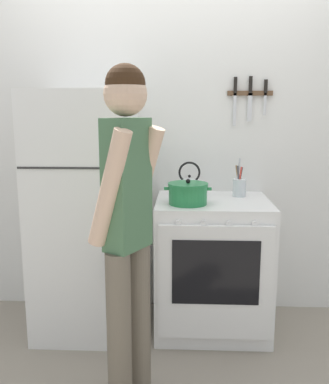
# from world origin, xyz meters

# --- Properties ---
(ground_plane) EXTENTS (14.00, 14.00, 0.00)m
(ground_plane) POSITION_xyz_m (0.00, 0.00, 0.00)
(ground_plane) COLOR gray
(wall_back) EXTENTS (10.00, 0.06, 2.55)m
(wall_back) POSITION_xyz_m (0.00, 0.03, 1.27)
(wall_back) COLOR silver
(wall_back) RESTS_ON ground_plane
(refrigerator) EXTENTS (0.63, 0.69, 1.58)m
(refrigerator) POSITION_xyz_m (-0.54, -0.33, 0.79)
(refrigerator) COLOR white
(refrigerator) RESTS_ON ground_plane
(stove_range) EXTENTS (0.74, 0.67, 0.89)m
(stove_range) POSITION_xyz_m (0.30, -0.34, 0.45)
(stove_range) COLOR white
(stove_range) RESTS_ON ground_plane
(dutch_oven_pot) EXTENTS (0.29, 0.25, 0.16)m
(dutch_oven_pot) POSITION_xyz_m (0.13, -0.44, 0.95)
(dutch_oven_pot) COLOR #237A42
(dutch_oven_pot) RESTS_ON stove_range
(tea_kettle) EXTENTS (0.24, 0.19, 0.24)m
(tea_kettle) POSITION_xyz_m (0.15, -0.19, 0.96)
(tea_kettle) COLOR silver
(tea_kettle) RESTS_ON stove_range
(utensil_jar) EXTENTS (0.09, 0.09, 0.26)m
(utensil_jar) POSITION_xyz_m (0.48, -0.18, 0.95)
(utensil_jar) COLOR silver
(utensil_jar) RESTS_ON stove_range
(person) EXTENTS (0.38, 0.41, 1.67)m
(person) POSITION_xyz_m (-0.16, -1.11, 0.95)
(person) COLOR #6B6051
(person) RESTS_ON ground_plane
(wall_knife_strip) EXTENTS (0.31, 0.03, 0.34)m
(wall_knife_strip) POSITION_xyz_m (0.55, -0.02, 1.58)
(wall_knife_strip) COLOR brown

